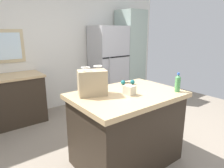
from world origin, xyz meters
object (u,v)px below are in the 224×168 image
at_px(bottle, 178,83).
at_px(ear_defenders, 128,83).
at_px(tall_cabinet, 130,55).
at_px(shopping_bag, 92,83).
at_px(kitchen_island, 126,128).
at_px(refrigerator, 108,65).
at_px(small_box, 129,90).

distance_m(bottle, ear_defenders, 0.68).
distance_m(tall_cabinet, shopping_bag, 2.92).
xyz_separation_m(shopping_bag, bottle, (0.90, -0.52, -0.04)).
xyz_separation_m(kitchen_island, refrigerator, (1.22, 2.04, 0.41)).
height_order(kitchen_island, small_box, small_box).
distance_m(refrigerator, bottle, 2.47).
xyz_separation_m(bottle, ear_defenders, (-0.26, 0.62, -0.08)).
bearing_deg(bottle, ear_defenders, 112.55).
height_order(tall_cabinet, bottle, tall_cabinet).
bearing_deg(shopping_bag, tall_cabinet, 39.16).
xyz_separation_m(refrigerator, ear_defenders, (-0.95, -1.74, 0.07)).
height_order(kitchen_island, refrigerator, refrigerator).
bearing_deg(small_box, kitchen_island, 77.24).
height_order(tall_cabinet, ear_defenders, tall_cabinet).
relative_size(small_box, bottle, 0.53).
xyz_separation_m(tall_cabinet, small_box, (-1.91, -2.09, -0.08)).
bearing_deg(kitchen_island, bottle, -31.36).
bearing_deg(small_box, bottle, -26.57).
bearing_deg(ear_defenders, tall_cabinet, 47.04).
height_order(tall_cabinet, small_box, tall_cabinet).
relative_size(refrigerator, bottle, 7.38).
height_order(tall_cabinet, shopping_bag, tall_cabinet).
relative_size(refrigerator, small_box, 13.93).
xyz_separation_m(shopping_bag, small_box, (0.35, -0.25, -0.09)).
distance_m(tall_cabinet, ear_defenders, 2.38).
height_order(kitchen_island, tall_cabinet, tall_cabinet).
relative_size(refrigerator, shopping_bag, 4.71).
xyz_separation_m(tall_cabinet, shopping_bag, (-2.26, -1.84, 0.01)).
bearing_deg(kitchen_island, refrigerator, 59.11).
distance_m(shopping_bag, bottle, 1.04).
distance_m(refrigerator, tall_cabinet, 0.70).
bearing_deg(small_box, ear_defenders, 50.59).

